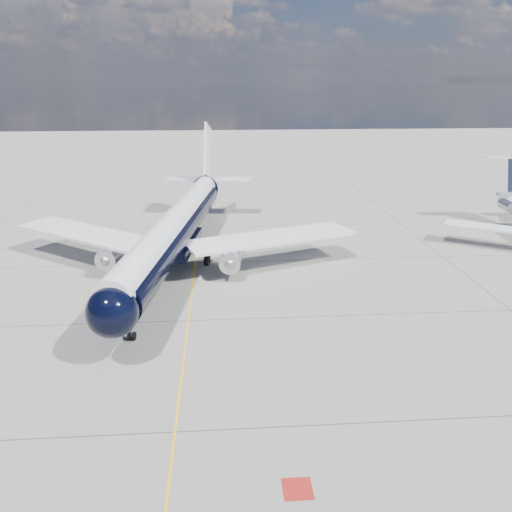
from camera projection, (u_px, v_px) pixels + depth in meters
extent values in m
plane|color=gray|center=(197.00, 249.00, 63.40)|extent=(320.00, 320.00, 0.00)
cube|color=yellow|center=(195.00, 263.00, 58.69)|extent=(0.16, 160.00, 0.01)
cube|color=maroon|center=(297.00, 489.00, 26.25)|extent=(1.60, 1.60, 0.01)
cylinder|color=black|center=(175.00, 232.00, 55.75)|extent=(9.44, 39.04, 3.89)
sphere|color=black|center=(112.00, 312.00, 36.51)|extent=(4.41, 4.41, 3.89)
cone|color=black|center=(209.00, 184.00, 78.16)|extent=(4.88, 7.65, 3.89)
cylinder|color=white|center=(174.00, 223.00, 55.43)|extent=(8.89, 40.94, 3.03)
cube|color=black|center=(111.00, 306.00, 36.13)|extent=(2.61, 1.57, 0.56)
cube|color=white|center=(88.00, 234.00, 58.22)|extent=(18.87, 15.75, 0.33)
cube|color=white|center=(271.00, 238.00, 56.78)|extent=(20.22, 11.45, 0.33)
cube|color=black|center=(176.00, 244.00, 56.23)|extent=(5.72, 10.74, 1.02)
cylinder|color=#B6B6BE|center=(112.00, 254.00, 54.97)|extent=(2.95, 4.99, 2.29)
cylinder|color=#B6B6BE|center=(232.00, 257.00, 54.08)|extent=(2.95, 4.99, 2.29)
sphere|color=gray|center=(105.00, 261.00, 52.95)|extent=(1.28, 1.28, 1.13)
sphere|color=gray|center=(230.00, 264.00, 52.06)|extent=(1.28, 1.28, 1.13)
cube|color=white|center=(112.00, 247.00, 54.91)|extent=(0.69, 3.27, 1.13)
cube|color=white|center=(232.00, 250.00, 54.02)|extent=(0.69, 3.27, 1.13)
cube|color=white|center=(207.00, 151.00, 75.94)|extent=(1.26, 6.47, 8.72)
cube|color=white|center=(209.00, 179.00, 77.89)|extent=(13.64, 5.15, 0.23)
cylinder|color=gray|center=(131.00, 326.00, 40.88)|extent=(0.21, 0.21, 2.15)
cylinder|color=black|center=(129.00, 336.00, 41.20)|extent=(0.29, 0.74, 0.72)
cylinder|color=black|center=(134.00, 336.00, 41.17)|extent=(0.29, 0.74, 0.72)
cylinder|color=gray|center=(152.00, 251.00, 58.39)|extent=(0.30, 0.30, 1.94)
cylinder|color=gray|center=(207.00, 253.00, 57.95)|extent=(0.30, 0.30, 1.94)
cylinder|color=black|center=(151.00, 260.00, 58.13)|extent=(0.62, 1.18, 1.13)
cylinder|color=black|center=(153.00, 256.00, 59.19)|extent=(0.62, 1.18, 1.13)
cylinder|color=black|center=(206.00, 261.00, 57.69)|extent=(0.62, 1.18, 1.13)
cylinder|color=black|center=(208.00, 258.00, 58.75)|extent=(0.62, 1.18, 1.13)
cone|color=white|center=(504.00, 197.00, 75.82)|extent=(3.11, 5.22, 2.71)
cube|color=white|center=(497.00, 228.00, 63.41)|extent=(12.31, 9.47, 0.22)
cylinder|color=#B6B6BE|center=(507.00, 206.00, 70.62)|extent=(1.76, 3.33, 1.51)
cube|color=white|center=(511.00, 206.00, 70.62)|extent=(1.13, 1.68, 0.18)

